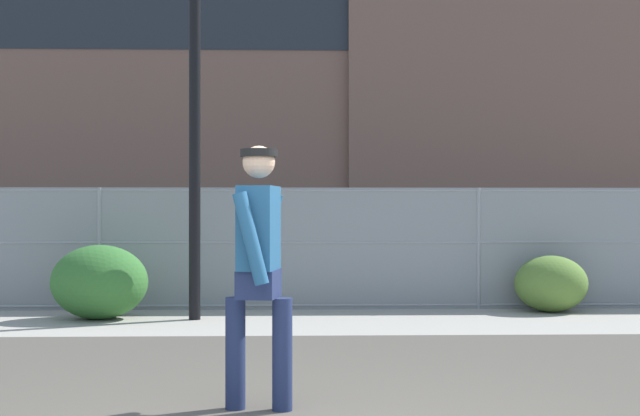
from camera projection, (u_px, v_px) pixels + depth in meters
gravel_berm at (287, 384)px, 6.87m from camera, size 16.38×3.71×0.23m
skater at (259, 268)px, 5.51m from camera, size 0.73×0.61×1.86m
chain_fence at (290, 248)px, 12.96m from camera, size 17.32×0.06×1.85m
street_lamp at (195, 30)px, 11.79m from camera, size 0.44×0.44×6.36m
parked_car_near at (104, 245)px, 16.26m from camera, size 4.40×1.95×1.66m
library_building at (164, 81)px, 43.83m from camera, size 27.50×10.19×16.17m
office_block at (602, 14)px, 45.68m from camera, size 27.97×13.20×23.88m
shrub_left at (99, 282)px, 11.80m from camera, size 1.33×1.09×1.03m
shrub_center at (551, 284)px, 12.64m from camera, size 1.08×0.88×0.84m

